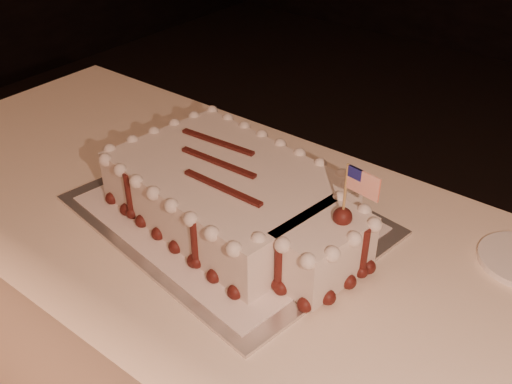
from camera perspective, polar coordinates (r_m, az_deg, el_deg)
The scene contains 3 objects.
cake_board at distance 1.23m, azimuth -2.94°, elevation -2.27°, with size 0.62×0.47×0.01m, color beige.
doily at distance 1.23m, azimuth -2.94°, elevation -2.08°, with size 0.56×0.42×0.00m, color white.
sheet_cake at distance 1.18m, azimuth -1.95°, elevation -0.51°, with size 0.61×0.40×0.23m.
Camera 1 is at (0.39, -0.13, 1.48)m, focal length 40.00 mm.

